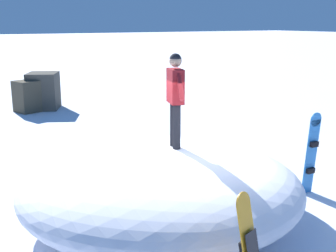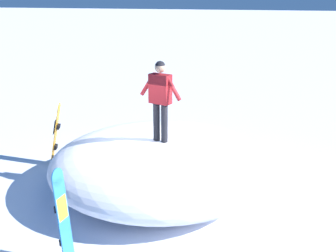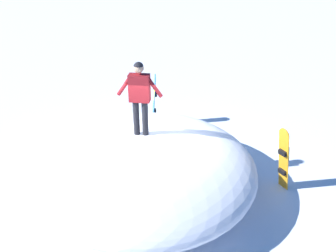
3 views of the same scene
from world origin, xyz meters
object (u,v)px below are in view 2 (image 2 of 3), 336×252
object	(u,v)px
snowboarder_standing	(160,94)
backpack_near	(219,137)
snowboard_secondary_upright	(56,133)
snowboard_primary_upright	(63,218)

from	to	relation	value
snowboarder_standing	backpack_near	bearing A→B (deg)	80.49
snowboard_secondary_upright	backpack_near	distance (m)	4.69
snowboard_secondary_upright	backpack_near	size ratio (longest dim) A/B	2.49
snowboarder_standing	snowboard_secondary_upright	distance (m)	3.54
snowboarder_standing	snowboard_secondary_upright	world-z (taller)	snowboarder_standing
snowboard_primary_upright	snowboard_secondary_upright	size ratio (longest dim) A/B	1.05
backpack_near	snowboard_primary_upright	bearing A→B (deg)	-101.10
snowboard_secondary_upright	snowboard_primary_upright	bearing A→B (deg)	-57.30
snowboarder_standing	snowboard_primary_upright	distance (m)	3.26
backpack_near	snowboarder_standing	bearing A→B (deg)	-99.51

